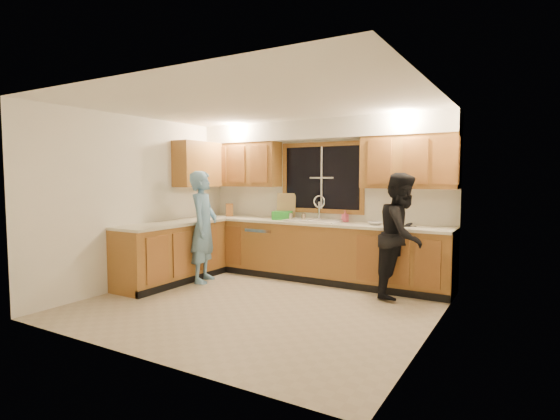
% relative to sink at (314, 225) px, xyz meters
% --- Properties ---
extents(floor, '(4.20, 4.20, 0.00)m').
position_rel_sink_xyz_m(floor, '(0.00, -1.60, -0.86)').
color(floor, '#B5A68B').
rests_on(floor, ground).
extents(ceiling, '(4.20, 4.20, 0.00)m').
position_rel_sink_xyz_m(ceiling, '(0.00, -1.60, 1.64)').
color(ceiling, white).
extents(wall_back, '(4.20, 0.00, 4.20)m').
position_rel_sink_xyz_m(wall_back, '(0.00, 0.30, 0.39)').
color(wall_back, white).
rests_on(wall_back, ground).
extents(wall_left, '(0.00, 3.80, 3.80)m').
position_rel_sink_xyz_m(wall_left, '(-2.10, -1.60, 0.39)').
color(wall_left, white).
rests_on(wall_left, ground).
extents(wall_right, '(0.00, 3.80, 3.80)m').
position_rel_sink_xyz_m(wall_right, '(2.10, -1.60, 0.39)').
color(wall_right, white).
rests_on(wall_right, ground).
extents(base_cabinets_back, '(4.20, 0.60, 0.88)m').
position_rel_sink_xyz_m(base_cabinets_back, '(0.00, -0.00, -0.42)').
color(base_cabinets_back, '#A36C2F').
rests_on(base_cabinets_back, ground).
extents(base_cabinets_left, '(0.60, 1.90, 0.88)m').
position_rel_sink_xyz_m(base_cabinets_left, '(-1.80, -1.25, -0.42)').
color(base_cabinets_left, '#A36C2F').
rests_on(base_cabinets_left, ground).
extents(countertop_back, '(4.20, 0.63, 0.04)m').
position_rel_sink_xyz_m(countertop_back, '(0.00, -0.02, 0.04)').
color(countertop_back, '#EAE4C5').
rests_on(countertop_back, base_cabinets_back).
extents(countertop_left, '(0.63, 1.90, 0.04)m').
position_rel_sink_xyz_m(countertop_left, '(-1.79, -1.25, 0.04)').
color(countertop_left, '#EAE4C5').
rests_on(countertop_left, base_cabinets_left).
extents(upper_cabinets_left, '(1.35, 0.33, 0.75)m').
position_rel_sink_xyz_m(upper_cabinets_left, '(-1.43, 0.13, 0.96)').
color(upper_cabinets_left, '#A36C2F').
rests_on(upper_cabinets_left, wall_back).
extents(upper_cabinets_right, '(1.35, 0.33, 0.75)m').
position_rel_sink_xyz_m(upper_cabinets_right, '(1.43, 0.13, 0.96)').
color(upper_cabinets_right, '#A36C2F').
rests_on(upper_cabinets_right, wall_back).
extents(upper_cabinets_return, '(0.33, 0.90, 0.75)m').
position_rel_sink_xyz_m(upper_cabinets_return, '(-1.94, -0.48, 0.96)').
color(upper_cabinets_return, '#A36C2F').
rests_on(upper_cabinets_return, wall_left).
extents(soffit, '(4.20, 0.35, 0.30)m').
position_rel_sink_xyz_m(soffit, '(0.00, 0.12, 1.49)').
color(soffit, white).
rests_on(soffit, wall_back).
extents(window_frame, '(1.44, 0.03, 1.14)m').
position_rel_sink_xyz_m(window_frame, '(0.00, 0.29, 0.74)').
color(window_frame, black).
rests_on(window_frame, wall_back).
extents(sink, '(0.86, 0.52, 0.57)m').
position_rel_sink_xyz_m(sink, '(0.00, 0.00, 0.00)').
color(sink, white).
rests_on(sink, countertop_back).
extents(dishwasher, '(0.60, 0.56, 0.82)m').
position_rel_sink_xyz_m(dishwasher, '(-0.85, -0.01, -0.45)').
color(dishwasher, white).
rests_on(dishwasher, floor).
extents(stove, '(0.58, 0.75, 0.90)m').
position_rel_sink_xyz_m(stove, '(-1.80, -1.82, -0.41)').
color(stove, white).
rests_on(stove, floor).
extents(man, '(0.61, 0.73, 1.70)m').
position_rel_sink_xyz_m(man, '(-1.40, -0.99, -0.01)').
color(man, '#6BA1CB').
rests_on(man, floor).
extents(woman, '(0.73, 0.88, 1.67)m').
position_rel_sink_xyz_m(woman, '(1.47, -0.32, -0.03)').
color(woman, black).
rests_on(woman, floor).
extents(knife_block, '(0.16, 0.16, 0.22)m').
position_rel_sink_xyz_m(knife_block, '(-1.68, 0.04, 0.17)').
color(knife_block, '#9B5F2A').
rests_on(knife_block, countertop_back).
extents(cutting_board, '(0.34, 0.20, 0.42)m').
position_rel_sink_xyz_m(cutting_board, '(-0.62, 0.22, 0.27)').
color(cutting_board, tan).
rests_on(cutting_board, countertop_back).
extents(dish_crate, '(0.35, 0.34, 0.13)m').
position_rel_sink_xyz_m(dish_crate, '(-0.58, 0.01, 0.12)').
color(dish_crate, green).
rests_on(dish_crate, countertop_back).
extents(soap_bottle, '(0.10, 0.10, 0.18)m').
position_rel_sink_xyz_m(soap_bottle, '(0.45, 0.19, 0.14)').
color(soap_bottle, '#F65D82').
rests_on(soap_bottle, countertop_back).
extents(bowl, '(0.24, 0.24, 0.05)m').
position_rel_sink_xyz_m(bowl, '(1.00, -0.02, 0.08)').
color(bowl, silver).
rests_on(bowl, countertop_back).
extents(can_left, '(0.07, 0.07, 0.12)m').
position_rel_sink_xyz_m(can_left, '(-0.37, -0.08, 0.11)').
color(can_left, beige).
rests_on(can_left, countertop_back).
extents(can_right, '(0.08, 0.08, 0.12)m').
position_rel_sink_xyz_m(can_right, '(-0.14, -0.09, 0.12)').
color(can_right, beige).
rests_on(can_right, countertop_back).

